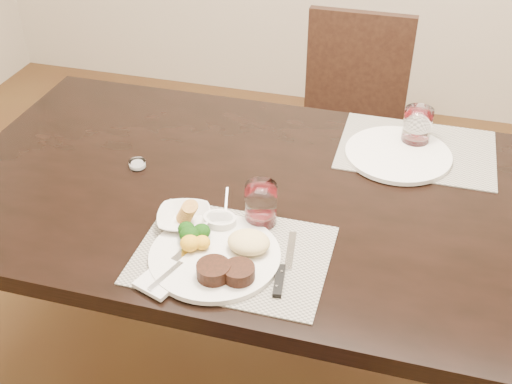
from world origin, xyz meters
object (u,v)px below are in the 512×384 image
(chair_far, at_px, (350,115))
(far_plate, at_px, (398,154))
(dinner_plate, at_px, (220,255))
(cracker_bowl, at_px, (184,218))
(steak_knife, at_px, (282,273))
(wine_glass_near, at_px, (261,206))

(chair_far, height_order, far_plate, chair_far)
(dinner_plate, distance_m, far_plate, 0.68)
(dinner_plate, bearing_deg, cracker_bowl, 142.10)
(dinner_plate, xyz_separation_m, far_plate, (0.36, 0.58, -0.01))
(steak_knife, bearing_deg, far_plate, 62.60)
(dinner_plate, distance_m, cracker_bowl, 0.17)
(dinner_plate, bearing_deg, chair_far, 84.82)
(cracker_bowl, bearing_deg, steak_knife, -22.17)
(far_plate, bearing_deg, cracker_bowl, -136.27)
(steak_knife, xyz_separation_m, far_plate, (0.21, 0.59, 0.00))
(chair_far, distance_m, far_plate, 0.75)
(cracker_bowl, bearing_deg, chair_far, 76.60)
(chair_far, xyz_separation_m, far_plate, (0.22, -0.67, 0.26))
(steak_knife, height_order, cracker_bowl, cracker_bowl)
(chair_far, relative_size, dinner_plate, 2.86)
(wine_glass_near, relative_size, far_plate, 0.36)
(chair_far, height_order, wine_glass_near, chair_far)
(far_plate, bearing_deg, chair_far, 108.47)
(far_plate, bearing_deg, steak_knife, -109.62)
(steak_knife, bearing_deg, dinner_plate, 168.89)
(steak_knife, distance_m, far_plate, 0.63)
(wine_glass_near, bearing_deg, far_plate, 53.00)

